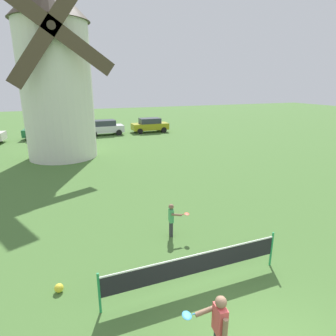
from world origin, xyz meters
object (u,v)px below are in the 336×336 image
Objects in this scene: tennis_net at (196,264)px; parked_car_mustard at (150,125)px; player_near at (218,325)px; stray_ball at (59,288)px; player_far at (172,218)px; parked_car_silver at (105,127)px; windmill at (55,71)px; parked_car_green at (46,131)px.

tennis_net is 1.26× the size of parked_car_mustard.
player_near reaches higher than stray_ball.
player_far is at bearing 78.31° from player_near.
stray_ball is 24.09m from parked_car_silver.
player_far is 22.75m from parked_car_mustard.
player_far is at bearing -93.43° from parked_car_silver.
parked_car_silver reaches higher than player_near.
parked_car_silver is (1.74, 24.63, 0.12)m from tennis_net.
tennis_net is 21.79× the size of stray_ball.
tennis_net is 25.48m from parked_car_mustard.
windmill is 10.81m from parked_car_silver.
parked_car_mustard is at bearing 0.08° from parked_car_green.
parked_car_silver is (5.82, 0.07, -0.00)m from parked_car_green.
windmill is 2.98× the size of parked_car_mustard.
stray_ball is (-0.73, -15.23, -6.01)m from windmill.
tennis_net is (2.72, -16.35, -5.45)m from windmill.
parked_car_green and parked_car_mustard have the same top height.
parked_car_silver reaches higher than stray_ball.
parked_car_green is at bearing 101.65° from player_far.
stray_ball is (-3.45, 1.11, -0.57)m from tennis_net.
parked_car_silver is (5.19, 23.52, 0.69)m from stray_ball.
parked_car_green reaches higher than player_near.
parked_car_silver is 0.94× the size of parked_car_mustard.
parked_car_mustard is at bearing 73.94° from player_far.
tennis_net is at bearing -105.30° from parked_car_mustard.
parked_car_green is at bearing 99.40° from windmill.
player_far reaches higher than stray_ball.
stray_ball is at bearing -157.57° from player_far.
player_near is 26.81m from parked_car_silver.
tennis_net is 24.69m from parked_car_silver.
stray_ball is at bearing 162.08° from tennis_net.
parked_car_silver is (2.30, 26.71, -0.04)m from player_near.
windmill is 19.29m from player_near.
parked_car_silver is at bearing 0.73° from parked_car_green.
player_near is 26.87m from parked_car_green.
player_near is at bearing -83.34° from windmill.
parked_car_silver is (1.31, 21.92, 0.11)m from player_far.
stray_ball is 23.46m from parked_car_green.
stray_ball is at bearing 132.04° from player_near.
parked_car_mustard is (6.72, 24.57, 0.12)m from tennis_net.
player_far is at bearing 81.07° from tennis_net.
player_near is at bearing -82.49° from parked_car_green.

